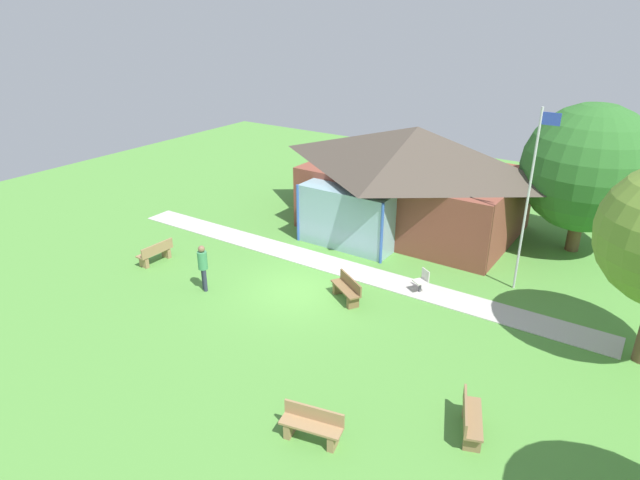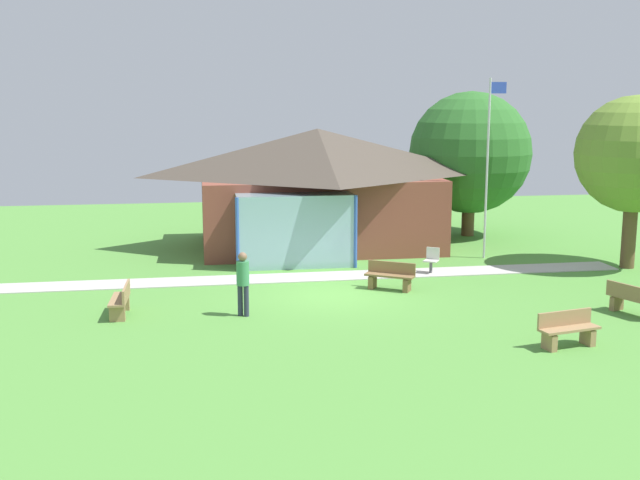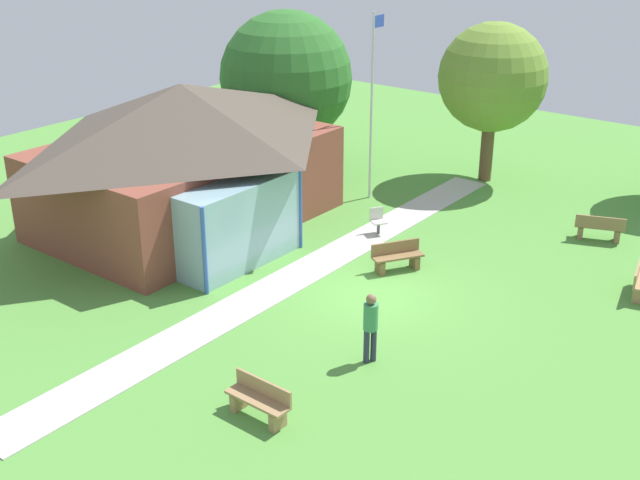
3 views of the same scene
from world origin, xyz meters
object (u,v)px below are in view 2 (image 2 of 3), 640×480
object	(u,v)px
bench_front_right	(568,330)
bench_rear_near_path	(390,277)
flagpole	(488,161)
tree_behind_pavilion_right	(470,153)
pavilion	(317,186)
bench_mid_left	(121,301)
tree_east_hedge	(635,155)
patio_chair_lawn_spare	(432,261)
bench_lawn_far_right	(633,300)
visitor_strolling_lawn	(243,279)

from	to	relation	value
bench_front_right	bench_rear_near_path	bearing A→B (deg)	-78.06
flagpole	tree_behind_pavilion_right	distance (m)	4.82
pavilion	flagpole	distance (m)	6.67
flagpole	tree_behind_pavilion_right	size ratio (longest dim) A/B	1.07
tree_behind_pavilion_right	bench_mid_left	bearing A→B (deg)	-141.83
tree_behind_pavilion_right	tree_east_hedge	xyz separation A→B (m)	(3.25, -7.05, 0.37)
tree_behind_pavilion_right	tree_east_hedge	world-z (taller)	tree_behind_pavilion_right
pavilion	bench_mid_left	distance (m)	11.41
patio_chair_lawn_spare	tree_behind_pavilion_right	bearing A→B (deg)	-84.99
flagpole	bench_lawn_far_right	distance (m)	8.60
pavilion	tree_east_hedge	bearing A→B (deg)	-28.88
bench_front_right	tree_behind_pavilion_right	bearing A→B (deg)	-113.31
pavilion	tree_east_hedge	world-z (taller)	tree_east_hedge
visitor_strolling_lawn	tree_east_hedge	bearing A→B (deg)	-133.03
visitor_strolling_lawn	tree_east_hedge	size ratio (longest dim) A/B	0.30
visitor_strolling_lawn	tree_behind_pavilion_right	size ratio (longest dim) A/B	0.29
pavilion	bench_front_right	bearing A→B (deg)	-73.70
bench_lawn_far_right	bench_front_right	bearing A→B (deg)	-73.72
tree_behind_pavilion_right	bench_lawn_far_right	bearing A→B (deg)	-89.32
bench_mid_left	tree_east_hedge	distance (m)	17.41
bench_mid_left	patio_chair_lawn_spare	world-z (taller)	patio_chair_lawn_spare
bench_front_right	bench_mid_left	size ratio (longest dim) A/B	1.03
bench_mid_left	pavilion	bearing A→B (deg)	-35.53
bench_front_right	bench_rear_near_path	xyz separation A→B (m)	(-2.76, 6.07, 0.00)
flagpole	bench_rear_near_path	distance (m)	6.93
tree_behind_pavilion_right	pavilion	bearing A→B (deg)	-167.25
flagpole	bench_mid_left	size ratio (longest dim) A/B	4.30
flagpole	visitor_strolling_lawn	xyz separation A→B (m)	(-9.19, -6.39, -2.52)
bench_mid_left	tree_behind_pavilion_right	bearing A→B (deg)	-50.89
pavilion	tree_behind_pavilion_right	distance (m)	7.02
bench_mid_left	tree_behind_pavilion_right	size ratio (longest dim) A/B	0.25
flagpole	tree_behind_pavilion_right	bearing A→B (deg)	77.85
flagpole	bench_front_right	size ratio (longest dim) A/B	4.16
pavilion	patio_chair_lawn_spare	size ratio (longest dim) A/B	11.59
bench_lawn_far_right	tree_east_hedge	bearing A→B (deg)	129.82
bench_rear_near_path	pavilion	bearing A→B (deg)	-49.33
flagpole	bench_mid_left	distance (m)	14.08
bench_rear_near_path	bench_mid_left	world-z (taller)	same
tree_east_hedge	pavilion	bearing A→B (deg)	151.12
bench_lawn_far_right	visitor_strolling_lawn	xyz separation A→B (m)	(-10.35, 1.53, 0.62)
bench_rear_near_path	bench_lawn_far_right	distance (m)	6.89
flagpole	bench_rear_near_path	size ratio (longest dim) A/B	4.30
tree_east_hedge	bench_mid_left	bearing A→B (deg)	-168.12
tree_behind_pavilion_right	flagpole	bearing A→B (deg)	-102.15
bench_front_right	visitor_strolling_lawn	distance (m)	8.31
patio_chair_lawn_spare	tree_east_hedge	distance (m)	7.77
bench_front_right	bench_mid_left	world-z (taller)	same
visitor_strolling_lawn	bench_rear_near_path	bearing A→B (deg)	-123.69
flagpole	bench_mid_left	bearing A→B (deg)	-154.78
bench_mid_left	bench_lawn_far_right	bearing A→B (deg)	-97.72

